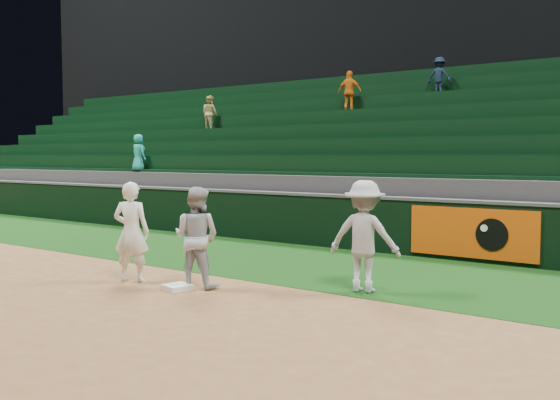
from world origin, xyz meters
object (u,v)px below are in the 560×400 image
object	(u,v)px
first_base	(177,287)
first_baseman	(131,232)
baserunner	(196,237)
base_coach	(364,236)

from	to	relation	value
first_base	first_baseman	distance (m)	1.38
baserunner	first_baseman	bearing A→B (deg)	-0.55
first_baseman	baserunner	size ratio (longest dim) A/B	1.04
first_base	first_baseman	size ratio (longest dim) A/B	0.23
first_base	baserunner	size ratio (longest dim) A/B	0.24
baserunner	base_coach	world-z (taller)	base_coach
first_baseman	baserunner	bearing A→B (deg)	167.26
first_base	baserunner	world-z (taller)	baserunner
baserunner	base_coach	bearing A→B (deg)	-166.03
first_baseman	base_coach	size ratio (longest dim) A/B	0.97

